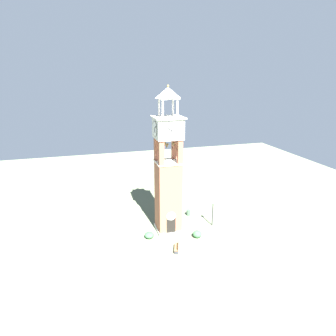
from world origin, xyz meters
TOP-DOWN VIEW (x-y plane):
  - ground at (0.00, 0.00)m, footprint 80.00×80.00m
  - clock_tower at (-0.00, -0.00)m, footprint 3.32×3.32m
  - park_bench at (-0.26, -4.60)m, footprint 0.96×1.65m
  - lamp_post at (5.77, -0.51)m, footprint 0.36×0.36m
  - trash_bin at (3.76, 2.92)m, footprint 0.52×0.52m
  - shrub_near_entry at (2.87, -2.67)m, footprint 1.05×1.05m
  - shrub_left_of_tower at (-2.67, -1.23)m, footprint 1.11×1.11m

SIDE VIEW (x-z plane):
  - ground at x=0.00m, z-range 0.00..0.00m
  - shrub_left_of_tower at x=-2.67m, z-range 0.00..0.70m
  - trash_bin at x=3.76m, z-range 0.00..0.80m
  - shrub_near_entry at x=2.87m, z-range 0.00..0.83m
  - park_bench at x=-0.26m, z-range 0.01..0.96m
  - lamp_post at x=5.77m, z-range 0.70..4.08m
  - clock_tower at x=0.00m, z-range -1.59..15.87m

